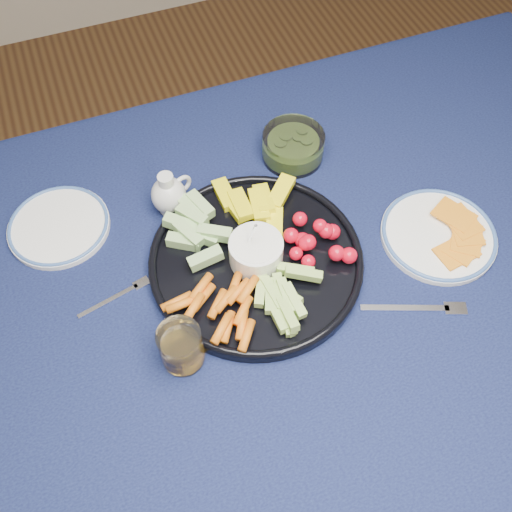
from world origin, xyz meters
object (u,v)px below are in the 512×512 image
object	(u,v)px
dining_table	(301,284)
creamer_pitcher	(169,195)
cheese_plate	(439,234)
crudite_platter	(254,258)
side_plate_extra	(59,226)
juice_tumbler	(181,348)
pickle_bowl	(293,147)

from	to	relation	value
dining_table	creamer_pitcher	size ratio (longest dim) A/B	17.03
cheese_plate	crudite_platter	bearing A→B (deg)	169.04
crudite_platter	side_plate_extra	bearing A→B (deg)	146.65
cheese_plate	juice_tumbler	xyz separation A→B (m)	(-0.54, -0.06, 0.03)
cheese_plate	juice_tumbler	bearing A→B (deg)	-173.31
juice_tumbler	creamer_pitcher	bearing A→B (deg)	77.27
creamer_pitcher	cheese_plate	distance (m)	0.54
dining_table	creamer_pitcher	distance (m)	0.32
pickle_bowl	juice_tumbler	bearing A→B (deg)	-134.46
dining_table	juice_tumbler	world-z (taller)	juice_tumbler
crudite_platter	juice_tumbler	xyz separation A→B (m)	(-0.18, -0.13, 0.02)
cheese_plate	creamer_pitcher	bearing A→B (deg)	151.17
pickle_bowl	side_plate_extra	world-z (taller)	pickle_bowl
pickle_bowl	juice_tumbler	xyz separation A→B (m)	(-0.36, -0.36, 0.01)
crudite_platter	cheese_plate	world-z (taller)	crudite_platter
pickle_bowl	cheese_plate	world-z (taller)	pickle_bowl
crudite_platter	side_plate_extra	size ratio (longest dim) A/B	2.03
creamer_pitcher	pickle_bowl	world-z (taller)	creamer_pitcher
crudite_platter	cheese_plate	size ratio (longest dim) A/B	1.80
creamer_pitcher	side_plate_extra	size ratio (longest dim) A/B	0.49
cheese_plate	pickle_bowl	bearing A→B (deg)	121.27
cheese_plate	side_plate_extra	world-z (taller)	cheese_plate
dining_table	side_plate_extra	bearing A→B (deg)	149.95
dining_table	crudite_platter	world-z (taller)	crudite_platter
crudite_platter	pickle_bowl	world-z (taller)	crudite_platter
side_plate_extra	creamer_pitcher	bearing A→B (deg)	-7.66
dining_table	juice_tumbler	size ratio (longest dim) A/B	18.94
crudite_platter	creamer_pitcher	distance (m)	0.22
cheese_plate	side_plate_extra	size ratio (longest dim) A/B	1.13
juice_tumbler	side_plate_extra	distance (m)	0.38
dining_table	pickle_bowl	world-z (taller)	pickle_bowl
creamer_pitcher	pickle_bowl	size ratio (longest dim) A/B	0.74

